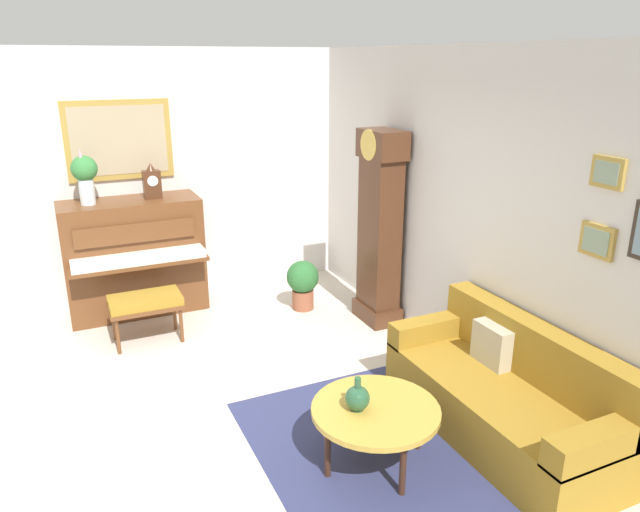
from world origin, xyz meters
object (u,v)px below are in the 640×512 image
object	(u,v)px
flower_vase	(85,174)
coffee_table	(376,412)
mantel_clock	(152,183)
potted_plant	(303,282)
green_jug	(357,398)
piano	(135,257)
couch	(506,396)
piano_bench	(145,303)
grandfather_clock	(379,234)

from	to	relation	value
flower_vase	coffee_table	bearing A→B (deg)	23.59
mantel_clock	potted_plant	distance (m)	1.94
green_jug	potted_plant	distance (m)	2.73
green_jug	potted_plant	world-z (taller)	green_jug
potted_plant	mantel_clock	bearing A→B (deg)	-116.72
mantel_clock	green_jug	world-z (taller)	mantel_clock
piano	couch	xyz separation A→B (m)	(3.49, 2.13, -0.32)
couch	piano_bench	bearing A→B (deg)	-141.01
potted_plant	flower_vase	bearing A→B (deg)	-109.05
piano_bench	grandfather_clock	world-z (taller)	grandfather_clock
piano_bench	couch	bearing A→B (deg)	38.99
couch	coffee_table	distance (m)	1.06
couch	flower_vase	world-z (taller)	flower_vase
couch	green_jug	bearing A→B (deg)	-97.18
couch	flower_vase	bearing A→B (deg)	-144.12
piano_bench	grandfather_clock	xyz separation A→B (m)	(0.50, 2.33, 0.56)
piano	mantel_clock	size ratio (longest dim) A/B	3.79
potted_plant	couch	bearing A→B (deg)	9.18
piano_bench	couch	xyz separation A→B (m)	(2.67, 2.16, -0.09)
mantel_clock	flower_vase	distance (m)	0.67
piano_bench	coffee_table	distance (m)	2.80
couch	mantel_clock	distance (m)	4.11
grandfather_clock	potted_plant	xyz separation A→B (m)	(-0.60, -0.61, -0.64)
mantel_clock	flower_vase	world-z (taller)	flower_vase
piano	green_jug	size ratio (longest dim) A/B	6.00
piano	flower_vase	world-z (taller)	flower_vase
couch	coffee_table	size ratio (longest dim) A/B	2.16
grandfather_clock	piano_bench	bearing A→B (deg)	-102.18
piano_bench	coffee_table	size ratio (longest dim) A/B	0.80
piano_bench	green_jug	xyz separation A→B (m)	(2.53, 0.99, 0.12)
mantel_clock	potted_plant	xyz separation A→B (m)	(0.72, 1.42, -1.10)
couch	flower_vase	size ratio (longest dim) A/B	3.28
coffee_table	piano_bench	bearing A→B (deg)	-156.47
coffee_table	piano	bearing A→B (deg)	-162.31
green_jug	piano	bearing A→B (deg)	-164.07
piano_bench	potted_plant	bearing A→B (deg)	93.29
coffee_table	potted_plant	bearing A→B (deg)	167.30
piano	piano_bench	bearing A→B (deg)	-2.66
coffee_table	green_jug	size ratio (longest dim) A/B	3.67
piano	piano_bench	world-z (taller)	piano
piano	green_jug	distance (m)	3.48
piano	green_jug	world-z (taller)	piano
flower_vase	piano_bench	bearing A→B (deg)	23.79
piano_bench	potted_plant	xyz separation A→B (m)	(-0.10, 1.72, -0.08)
piano_bench	piano	bearing A→B (deg)	177.34
piano_bench	coffee_table	world-z (taller)	piano_bench
piano	flower_vase	size ratio (longest dim) A/B	2.48
green_jug	couch	bearing A→B (deg)	82.82
mantel_clock	flower_vase	xyz separation A→B (m)	(-0.00, -0.65, 0.14)
coffee_table	mantel_clock	world-z (taller)	mantel_clock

